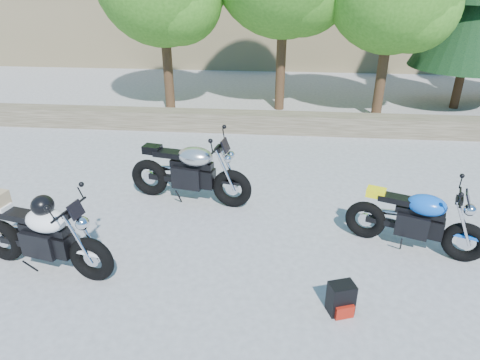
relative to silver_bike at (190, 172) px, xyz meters
The scene contains 6 objects.
ground 1.85m from the silver_bike, 64.51° to the right, with size 90.00×90.00×0.00m, color gray.
stone_wall 4.00m from the silver_bike, 79.04° to the left, with size 22.00×0.55×0.50m, color #4D4533.
silver_bike is the anchor object (origin of this frame).
white_bike 2.73m from the silver_bike, 126.88° to the right, with size 2.15×0.76×1.20m.
blue_bike 3.83m from the silver_bike, 18.10° to the right, with size 1.96×0.92×1.02m.
backpack 3.61m from the silver_bike, 48.04° to the right, with size 0.36×0.34×0.42m.
Camera 1 is at (0.78, -5.26, 3.84)m, focal length 32.00 mm.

